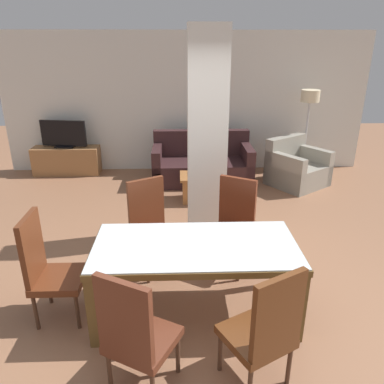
# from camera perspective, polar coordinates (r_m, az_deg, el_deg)

# --- Properties ---
(ground_plane) EXTENTS (18.00, 18.00, 0.00)m
(ground_plane) POSITION_cam_1_polar(r_m,az_deg,el_deg) (3.91, 0.49, -17.72)
(ground_plane) COLOR #916145
(back_wall) EXTENTS (7.20, 0.09, 2.70)m
(back_wall) POSITION_cam_1_polar(r_m,az_deg,el_deg) (7.65, -0.96, 13.36)
(back_wall) COLOR white
(back_wall) RESTS_ON ground_plane
(divider_pillar) EXTENTS (0.49, 0.37, 2.70)m
(divider_pillar) POSITION_cam_1_polar(r_m,az_deg,el_deg) (4.82, 2.31, 8.19)
(divider_pillar) COLOR white
(divider_pillar) RESTS_ON ground_plane
(dining_table) EXTENTS (1.90, 0.91, 0.76)m
(dining_table) POSITION_cam_1_polar(r_m,az_deg,el_deg) (3.55, 0.52, -10.01)
(dining_table) COLOR brown
(dining_table) RESTS_ON ground_plane
(dining_chair_far_right) EXTENTS (0.63, 0.63, 1.07)m
(dining_chair_far_right) POSITION_cam_1_polar(r_m,az_deg,el_deg) (4.35, 6.27, -4.70)
(dining_chair_far_right) COLOR #5F2815
(dining_chair_far_right) RESTS_ON ground_plane
(dining_chair_head_left) EXTENTS (0.46, 0.46, 1.07)m
(dining_chair_head_left) POSITION_cam_1_polar(r_m,az_deg,el_deg) (3.79, -21.16, -10.57)
(dining_chair_head_left) COLOR #5C2C16
(dining_chair_head_left) RESTS_ON ground_plane
(dining_chair_far_left) EXTENTS (0.63, 0.63, 1.07)m
(dining_chair_far_left) POSITION_cam_1_polar(r_m,az_deg,el_deg) (4.32, -6.25, -4.91)
(dining_chair_far_left) COLOR #602D19
(dining_chair_far_left) RESTS_ON ground_plane
(dining_chair_near_right) EXTENTS (0.62, 0.62, 1.07)m
(dining_chair_near_right) POSITION_cam_1_polar(r_m,az_deg,el_deg) (2.95, 11.05, -19.79)
(dining_chair_near_right) COLOR #5A2F15
(dining_chair_near_right) RESTS_ON ground_plane
(dining_chair_near_left) EXTENTS (0.62, 0.62, 1.07)m
(dining_chair_near_left) POSITION_cam_1_polar(r_m,az_deg,el_deg) (2.90, -8.63, -20.51)
(dining_chair_near_left) COLOR #5D2D1C
(dining_chair_near_left) RESTS_ON ground_plane
(sofa) EXTENTS (1.84, 0.92, 0.91)m
(sofa) POSITION_cam_1_polar(r_m,az_deg,el_deg) (7.15, 1.54, 4.10)
(sofa) COLOR #371F21
(sofa) RESTS_ON ground_plane
(armchair) EXTENTS (1.25, 1.23, 0.86)m
(armchair) POSITION_cam_1_polar(r_m,az_deg,el_deg) (7.21, 15.57, 3.38)
(armchair) COLOR gray
(armchair) RESTS_ON ground_plane
(coffee_table) EXTENTS (0.56, 0.51, 0.44)m
(coffee_table) POSITION_cam_1_polar(r_m,az_deg,el_deg) (6.26, 0.75, 0.73)
(coffee_table) COLOR #A66736
(coffee_table) RESTS_ON ground_plane
(bottle) EXTENTS (0.08, 0.08, 0.23)m
(bottle) POSITION_cam_1_polar(r_m,az_deg,el_deg) (6.30, 1.20, 3.76)
(bottle) COLOR #B2B7BC
(bottle) RESTS_ON coffee_table
(tv_stand) EXTENTS (1.30, 0.40, 0.55)m
(tv_stand) POSITION_cam_1_polar(r_m,az_deg,el_deg) (7.94, -18.52, 4.57)
(tv_stand) COLOR #9C6A3E
(tv_stand) RESTS_ON ground_plane
(tv_screen) EXTENTS (0.90, 0.25, 0.53)m
(tv_screen) POSITION_cam_1_polar(r_m,az_deg,el_deg) (7.81, -18.99, 8.30)
(tv_screen) COLOR black
(tv_screen) RESTS_ON tv_stand
(floor_lamp) EXTENTS (0.34, 0.34, 1.66)m
(floor_lamp) POSITION_cam_1_polar(r_m,az_deg,el_deg) (7.56, 17.46, 12.68)
(floor_lamp) COLOR #B7B7BC
(floor_lamp) RESTS_ON ground_plane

